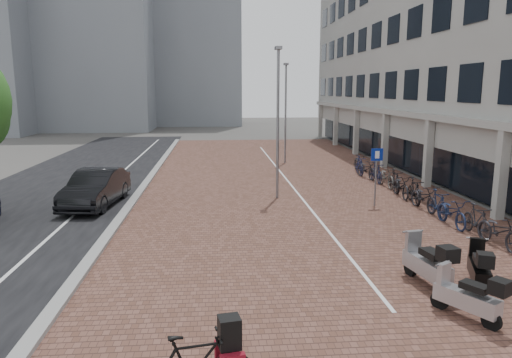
% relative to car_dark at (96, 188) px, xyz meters
% --- Properties ---
extents(ground, '(140.00, 140.00, 0.00)m').
position_rel_car_dark_xyz_m(ground, '(6.50, -7.44, -0.75)').
color(ground, '#474442').
rests_on(ground, ground).
extents(plaza_brick, '(14.50, 42.00, 0.04)m').
position_rel_car_dark_xyz_m(plaza_brick, '(8.50, 4.56, -0.74)').
color(plaza_brick, brown).
rests_on(plaza_brick, ground).
extents(street_asphalt, '(8.00, 50.00, 0.03)m').
position_rel_car_dark_xyz_m(street_asphalt, '(-2.50, 4.56, -0.75)').
color(street_asphalt, black).
rests_on(street_asphalt, ground).
extents(curb, '(0.35, 42.00, 0.14)m').
position_rel_car_dark_xyz_m(curb, '(1.40, 4.56, -0.68)').
color(curb, gray).
rests_on(curb, ground).
extents(lane_line, '(0.12, 44.00, 0.00)m').
position_rel_car_dark_xyz_m(lane_line, '(-0.50, 4.56, -0.73)').
color(lane_line, white).
rests_on(lane_line, street_asphalt).
extents(parking_line, '(0.10, 30.00, 0.00)m').
position_rel_car_dark_xyz_m(parking_line, '(8.70, 4.56, -0.72)').
color(parking_line, white).
rests_on(parking_line, plaza_brick).
extents(office_building, '(8.40, 40.00, 15.00)m').
position_rel_car_dark_xyz_m(office_building, '(19.47, 8.56, 7.69)').
color(office_building, '#A3A39D').
rests_on(office_building, ground).
extents(bg_towers, '(33.00, 23.00, 32.00)m').
position_rel_car_dark_xyz_m(bg_towers, '(-7.84, 41.50, 13.21)').
color(bg_towers, gray).
rests_on(bg_towers, ground).
extents(car_dark, '(2.10, 4.72, 1.50)m').
position_rel_car_dark_xyz_m(car_dark, '(0.00, 0.00, 0.00)').
color(car_dark, black).
rests_on(car_dark, ground).
extents(scooter_front, '(0.86, 1.90, 1.26)m').
position_rel_car_dark_xyz_m(scooter_front, '(10.00, -9.08, -0.12)').
color(scooter_front, '#9D9CA1').
rests_on(scooter_front, ground).
extents(scooter_mid, '(1.10, 1.73, 1.14)m').
position_rel_car_dark_xyz_m(scooter_mid, '(11.17, -9.35, -0.18)').
color(scooter_mid, black).
rests_on(scooter_mid, ground).
extents(scooter_back, '(1.26, 1.64, 1.11)m').
position_rel_car_dark_xyz_m(scooter_back, '(10.07, -10.81, -0.20)').
color(scooter_back, '#ADADB2').
rests_on(scooter_back, ground).
extents(parking_sign, '(0.50, 0.12, 2.40)m').
position_rel_car_dark_xyz_m(parking_sign, '(11.46, -1.04, 0.86)').
color(parking_sign, slate).
rests_on(parking_sign, ground).
extents(lamp_near, '(0.12, 0.12, 6.45)m').
position_rel_car_dark_xyz_m(lamp_near, '(7.62, 0.68, 2.47)').
color(lamp_near, slate).
rests_on(lamp_near, ground).
extents(lamp_far, '(0.12, 0.12, 6.33)m').
position_rel_car_dark_xyz_m(lamp_far, '(9.47, 10.83, 2.41)').
color(lamp_far, slate).
rests_on(lamp_far, ground).
extents(bike_row, '(1.37, 15.82, 1.05)m').
position_rel_car_dark_xyz_m(bike_row, '(13.25, 0.46, -0.23)').
color(bike_row, black).
rests_on(bike_row, ground).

